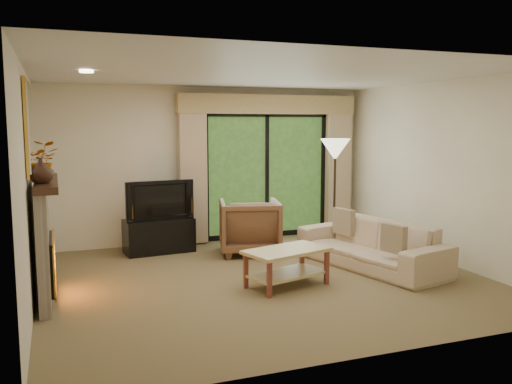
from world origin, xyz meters
name	(u,v)px	position (x,y,z in m)	size (l,w,h in m)	color
floor	(264,279)	(0.00, 0.00, 0.00)	(5.50, 5.50, 0.00)	olive
ceiling	(265,74)	(0.00, 0.00, 2.60)	(5.50, 5.50, 0.00)	silver
wall_back	(211,165)	(0.00, 2.50, 1.30)	(5.00, 5.00, 0.00)	beige
wall_front	(373,208)	(0.00, -2.50, 1.30)	(5.00, 5.00, 0.00)	beige
wall_left	(29,188)	(-2.75, 0.00, 1.30)	(5.00, 5.00, 0.00)	beige
wall_right	(442,172)	(2.75, 0.00, 1.30)	(5.00, 5.00, 0.00)	beige
fireplace	(44,239)	(-2.63, 0.20, 0.69)	(0.24, 1.70, 1.37)	gray
mirror	(30,128)	(-2.71, 0.20, 1.95)	(0.07, 1.45, 1.02)	gold
sliding_door	(267,175)	(1.00, 2.45, 1.10)	(2.26, 0.10, 2.16)	black
curtain_left	(193,172)	(-0.35, 2.34, 1.20)	(0.45, 0.18, 2.35)	tan
curtain_right	(338,168)	(2.35, 2.34, 1.20)	(0.45, 0.18, 2.35)	tan
cornice	(269,104)	(1.00, 2.36, 2.32)	(3.20, 0.24, 0.32)	tan
media_console	(159,236)	(-1.00, 1.95, 0.26)	(1.05, 0.47, 0.53)	black
tv	(158,200)	(-1.00, 1.95, 0.83)	(1.06, 0.14, 0.61)	black
armchair	(250,226)	(0.31, 1.41, 0.42)	(0.90, 0.92, 0.84)	brown
sofa	(371,245)	(1.61, 0.02, 0.32)	(2.21, 0.86, 0.65)	#C4AD8E
pillow_near	(394,239)	(1.53, -0.61, 0.54)	(0.10, 0.36, 0.36)	brown
pillow_far	(344,222)	(1.53, 0.66, 0.54)	(0.10, 0.38, 0.38)	brown
coffee_table	(287,268)	(0.15, -0.37, 0.23)	(1.03, 0.57, 0.47)	#CBBA79
floor_lamp	(334,194)	(1.71, 1.28, 0.88)	(0.47, 0.47, 1.76)	beige
vase	(41,171)	(-2.61, -0.22, 1.51)	(0.26, 0.26, 0.27)	#382116
branches	(41,160)	(-2.61, 0.16, 1.59)	(0.39, 0.34, 0.44)	#AB5805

